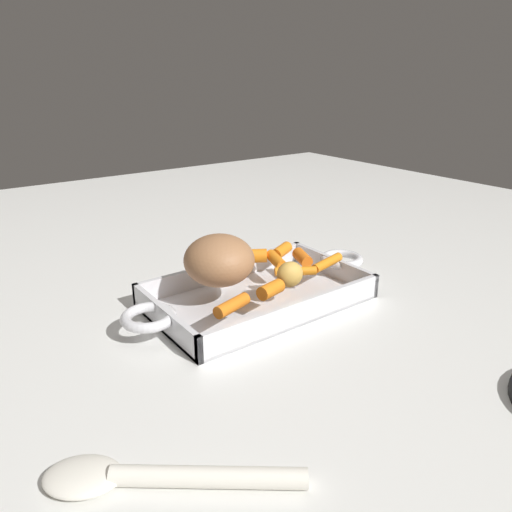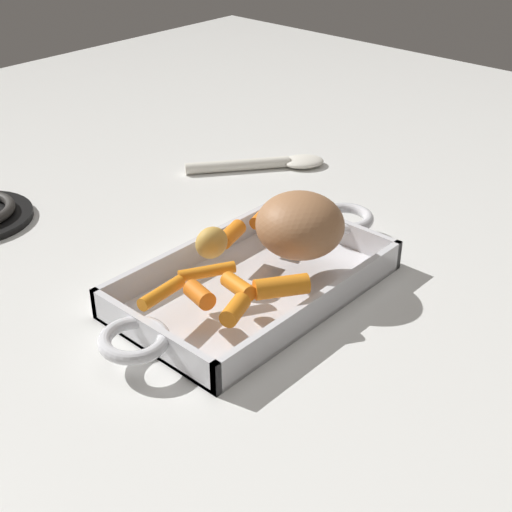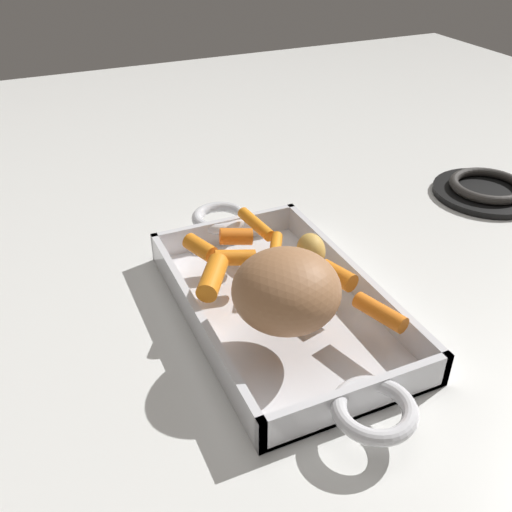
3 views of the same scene
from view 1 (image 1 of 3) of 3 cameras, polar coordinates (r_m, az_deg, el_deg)
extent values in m
plane|color=silver|center=(0.79, 0.24, -5.43)|extent=(2.28, 2.28, 0.00)
cube|color=silver|center=(0.79, 0.24, -5.10)|extent=(0.34, 0.21, 0.01)
cube|color=silver|center=(0.71, 4.99, -6.80)|extent=(0.34, 0.01, 0.04)
cube|color=silver|center=(0.86, -3.68, -1.86)|extent=(0.34, 0.01, 0.04)
cube|color=silver|center=(0.71, -10.77, -7.39)|extent=(0.01, 0.21, 0.04)
cube|color=silver|center=(0.88, 8.97, -1.38)|extent=(0.01, 0.21, 0.04)
torus|color=silver|center=(0.69, -12.56, -7.06)|extent=(0.08, 0.08, 0.01)
torus|color=silver|center=(0.90, 10.06, -0.38)|extent=(0.08, 0.08, 0.01)
ellipsoid|color=#9D6A44|center=(0.75, -4.36, -0.48)|extent=(0.11, 0.11, 0.08)
cylinder|color=orange|center=(0.71, 1.75, -3.98)|extent=(0.05, 0.03, 0.02)
cylinder|color=orange|center=(0.79, 4.68, -1.79)|extent=(0.07, 0.05, 0.02)
cylinder|color=orange|center=(0.83, 8.40, -0.79)|extent=(0.07, 0.03, 0.02)
cylinder|color=orange|center=(0.87, 3.06, 0.64)|extent=(0.05, 0.04, 0.02)
cylinder|color=orange|center=(0.67, -2.84, -5.84)|extent=(0.06, 0.03, 0.02)
cylinder|color=orange|center=(0.83, 2.40, -0.50)|extent=(0.03, 0.05, 0.02)
cylinder|color=orange|center=(0.84, 5.50, -0.19)|extent=(0.03, 0.05, 0.02)
cylinder|color=orange|center=(0.84, -0.87, -0.01)|extent=(0.07, 0.05, 0.02)
ellipsoid|color=gold|center=(0.74, 4.01, -2.17)|extent=(0.05, 0.04, 0.04)
cylinder|color=white|center=(0.48, -5.60, -24.52)|extent=(0.15, 0.12, 0.02)
ellipsoid|color=white|center=(0.51, -19.76, -23.27)|extent=(0.09, 0.09, 0.02)
camera|label=2|loc=(1.46, 6.63, 26.22)|focal=50.06mm
camera|label=3|loc=(0.81, -42.38, 20.72)|focal=40.18mm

